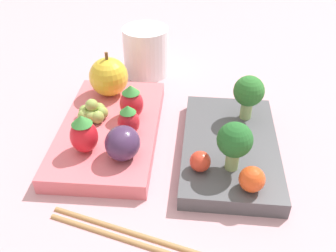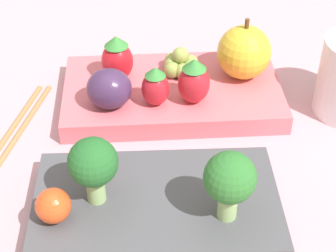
# 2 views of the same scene
# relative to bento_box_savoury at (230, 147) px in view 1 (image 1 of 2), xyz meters

# --- Properties ---
(ground_plane) EXTENTS (4.00, 4.00, 0.00)m
(ground_plane) POSITION_rel_bento_box_savoury_xyz_m (-0.01, -0.08, -0.01)
(ground_plane) COLOR #C6939E
(bento_box_savoury) EXTENTS (0.20, 0.13, 0.02)m
(bento_box_savoury) POSITION_rel_bento_box_savoury_xyz_m (0.00, 0.00, 0.00)
(bento_box_savoury) COLOR #4C4C51
(bento_box_savoury) RESTS_ON ground_plane
(bento_box_fruit) EXTENTS (0.23, 0.14, 0.02)m
(bento_box_fruit) POSITION_rel_bento_box_savoury_xyz_m (-0.01, -0.16, 0.00)
(bento_box_fruit) COLOR #DB6670
(bento_box_fruit) RESTS_ON ground_plane
(broccoli_floret_0) EXTENTS (0.04, 0.04, 0.06)m
(broccoli_floret_0) POSITION_rel_bento_box_savoury_xyz_m (-0.05, 0.02, 0.05)
(broccoli_floret_0) COLOR #93B770
(broccoli_floret_0) RESTS_ON bento_box_savoury
(broccoli_floret_1) EXTENTS (0.04, 0.04, 0.06)m
(broccoli_floret_1) POSITION_rel_bento_box_savoury_xyz_m (0.05, 0.00, 0.05)
(broccoli_floret_1) COLOR #93B770
(broccoli_floret_1) RESTS_ON bento_box_savoury
(cherry_tomato_0) EXTENTS (0.03, 0.03, 0.03)m
(cherry_tomato_0) POSITION_rel_bento_box_savoury_xyz_m (0.08, 0.02, 0.02)
(cherry_tomato_0) COLOR #DB4C1E
(cherry_tomato_0) RESTS_ON bento_box_savoury
(cherry_tomato_1) EXTENTS (0.02, 0.02, 0.02)m
(cherry_tomato_1) POSITION_rel_bento_box_savoury_xyz_m (0.06, -0.03, 0.02)
(cherry_tomato_1) COLOR red
(cherry_tomato_1) RESTS_ON bento_box_savoury
(apple) EXTENTS (0.06, 0.06, 0.06)m
(apple) POSITION_rel_bento_box_savoury_xyz_m (-0.08, -0.18, 0.04)
(apple) COLOR gold
(apple) RESTS_ON bento_box_fruit
(strawberry_0) EXTENTS (0.03, 0.03, 0.04)m
(strawberry_0) POSITION_rel_bento_box_savoury_xyz_m (0.00, -0.13, 0.03)
(strawberry_0) COLOR red
(strawberry_0) RESTS_ON bento_box_fruit
(strawberry_1) EXTENTS (0.03, 0.03, 0.05)m
(strawberry_1) POSITION_rel_bento_box_savoury_xyz_m (-0.03, -0.13, 0.03)
(strawberry_1) COLOR red
(strawberry_1) RESTS_ON bento_box_fruit
(strawberry_2) EXTENTS (0.03, 0.03, 0.05)m
(strawberry_2) POSITION_rel_bento_box_savoury_xyz_m (0.04, -0.17, 0.03)
(strawberry_2) COLOR red
(strawberry_2) RESTS_ON bento_box_fruit
(plum) EXTENTS (0.04, 0.04, 0.04)m
(plum) POSITION_rel_bento_box_savoury_xyz_m (0.05, -0.12, 0.03)
(plum) COLOR #42284C
(plum) RESTS_ON bento_box_fruit
(grape_cluster) EXTENTS (0.04, 0.04, 0.03)m
(grape_cluster) POSITION_rel_bento_box_savoury_xyz_m (-0.02, -0.18, 0.02)
(grape_cluster) COLOR #8EA84C
(grape_cluster) RESTS_ON bento_box_fruit
(drinking_cup) EXTENTS (0.07, 0.07, 0.08)m
(drinking_cup) POSITION_rel_bento_box_savoury_xyz_m (-0.19, -0.14, 0.03)
(drinking_cup) COLOR white
(drinking_cup) RESTS_ON ground_plane
(chopsticks_pair) EXTENTS (0.06, 0.21, 0.01)m
(chopsticks_pair) POSITION_rel_bento_box_savoury_xyz_m (0.15, -0.07, -0.01)
(chopsticks_pair) COLOR #A37547
(chopsticks_pair) RESTS_ON ground_plane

